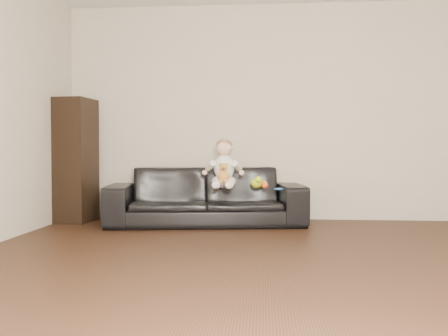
# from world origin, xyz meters

# --- Properties ---
(floor) EXTENTS (5.50, 5.50, 0.00)m
(floor) POSITION_xyz_m (0.00, 0.00, 0.00)
(floor) COLOR #321D11
(floor) RESTS_ON ground
(wall_back) EXTENTS (5.00, 0.00, 5.00)m
(wall_back) POSITION_xyz_m (0.00, 2.75, 1.30)
(wall_back) COLOR beige
(wall_back) RESTS_ON ground
(sofa) EXTENTS (2.29, 1.14, 0.64)m
(sofa) POSITION_xyz_m (-0.76, 2.25, 0.32)
(sofa) COLOR black
(sofa) RESTS_ON floor
(cabinet) EXTENTS (0.40, 0.52, 1.44)m
(cabinet) POSITION_xyz_m (-2.30, 2.35, 0.72)
(cabinet) COLOR black
(cabinet) RESTS_ON floor
(shelf_item) EXTENTS (0.20, 0.26, 0.28)m
(shelf_item) POSITION_xyz_m (-2.28, 2.35, 1.04)
(shelf_item) COLOR silver
(shelf_item) RESTS_ON cabinet
(baby) EXTENTS (0.38, 0.46, 0.54)m
(baby) POSITION_xyz_m (-0.54, 2.13, 0.66)
(baby) COLOR #FDD6D7
(baby) RESTS_ON sofa
(teddy_bear) EXTENTS (0.11, 0.12, 0.21)m
(teddy_bear) POSITION_xyz_m (-0.53, 1.97, 0.59)
(teddy_bear) COLOR #C18637
(teddy_bear) RESTS_ON sofa
(toy_green) EXTENTS (0.14, 0.16, 0.11)m
(toy_green) POSITION_xyz_m (-0.18, 2.13, 0.48)
(toy_green) COLOR #C5E21A
(toy_green) RESTS_ON sofa
(toy_rattle) EXTENTS (0.09, 0.09, 0.07)m
(toy_rattle) POSITION_xyz_m (-0.09, 2.08, 0.46)
(toy_rattle) COLOR #DF481A
(toy_rattle) RESTS_ON sofa
(toy_blue_disc) EXTENTS (0.11, 0.11, 0.01)m
(toy_blue_disc) POSITION_xyz_m (0.05, 1.97, 0.43)
(toy_blue_disc) COLOR blue
(toy_blue_disc) RESTS_ON sofa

